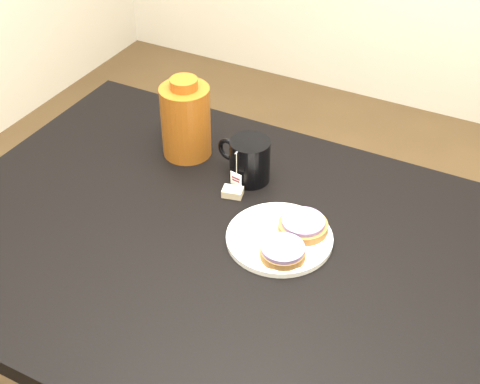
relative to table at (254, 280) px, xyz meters
The scene contains 7 objects.
table is the anchor object (origin of this frame).
plate 0.11m from the table, 60.65° to the left, with size 0.22×0.22×0.02m.
bagel_back 0.16m from the table, 55.21° to the left, with size 0.13×0.13×0.03m.
bagel_front 0.12m from the table, ahead, with size 0.11×0.11×0.03m.
mug 0.28m from the table, 119.76° to the left, with size 0.14×0.11×0.10m.
teabag_pouch 0.21m from the table, 131.69° to the left, with size 0.04×0.03×0.02m, color #C6B793.
bagel_package 0.43m from the table, 141.59° to the left, with size 0.14×0.14×0.20m.
Camera 1 is at (0.44, -0.90, 1.68)m, focal length 50.00 mm.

